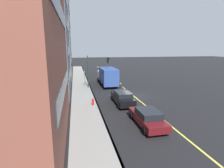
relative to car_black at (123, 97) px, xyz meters
The scene contains 13 objects.
ground 4.00m from the car_black, 37.99° to the right, with size 200.00×200.00×0.00m, color black.
sidewalk_slab 5.39m from the car_black, 54.68° to the left, with size 80.00×2.99×0.15m, color gray.
curb_edge 4.33m from the car_black, 43.61° to the left, with size 80.00×0.16×0.15m, color slate.
lane_stripe_center 4.00m from the car_black, 37.99° to the right, with size 80.00×0.16×0.01m, color #D8CC4C.
building_midblock 16.24m from the car_black, 58.57° to the left, with size 12.27×13.02×15.48m.
building_glass_right 28.82m from the car_black, 27.68° to the left, with size 17.15×13.13×21.28m.
car_black is the anchor object (origin of this frame).
car_maroon 5.99m from the car_black, behind, with size 4.74×1.98×1.40m.
truck_blue 10.88m from the car_black, ahead, with size 8.07×2.61×3.05m.
pedestrian_with_backpack 4.70m from the car_black, 12.22° to the right, with size 0.39×0.39×1.57m.
traffic_light_mast 9.64m from the car_black, 11.63° to the left, with size 0.28×3.61×5.23m.
street_sign_post 11.07m from the car_black, 19.96° to the left, with size 0.60×0.08×2.79m.
fire_hydrant 3.48m from the car_black, 92.29° to the left, with size 0.24×0.24×0.94m.
Camera 1 is at (-21.92, 7.66, 6.42)m, focal length 28.06 mm.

